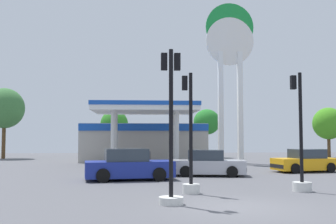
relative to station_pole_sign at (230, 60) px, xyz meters
name	(u,v)px	position (x,y,z in m)	size (l,w,h in m)	color
ground_plane	(237,207)	(-4.65, -20.99, -8.77)	(90.00, 90.00, 0.00)	#56565B
gas_station	(144,138)	(-7.26, 2.85, -6.67)	(11.18, 11.66, 4.77)	#ADA89E
station_pole_sign	(230,60)	(0.00, 0.00, 0.00)	(4.11, 0.56, 13.67)	white
car_0	(129,166)	(-8.22, -12.69, -8.04)	(4.70, 2.54, 1.60)	black
car_1	(208,164)	(-3.79, -10.73, -8.10)	(4.33, 2.36, 1.47)	black
car_2	(305,162)	(2.80, -8.62, -8.12)	(4.27, 2.39, 1.44)	black
traffic_signal_0	(190,158)	(-5.71, -17.84, -7.40)	(0.68, 0.70, 4.72)	silver
traffic_signal_1	(171,148)	(-6.66, -20.34, -6.94)	(0.81, 0.81, 5.09)	silver
traffic_signal_2	(301,160)	(-1.17, -17.57, -7.52)	(0.75, 0.75, 4.83)	silver
tree_0	(4,108)	(-21.65, 9.32, -3.58)	(4.06, 4.06, 7.30)	brown
tree_1	(114,124)	(-10.36, 10.04, -5.17)	(2.96, 2.96, 5.11)	brown
tree_2	(207,122)	(-0.32, 10.08, -4.92)	(2.89, 2.89, 5.26)	brown
tree_3	(328,124)	(12.68, 8.57, -5.10)	(3.32, 3.32, 5.40)	brown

